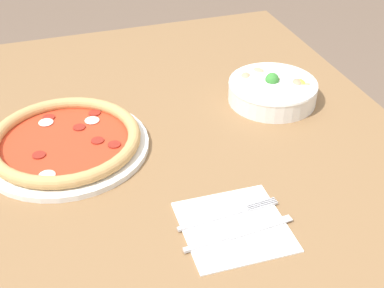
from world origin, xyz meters
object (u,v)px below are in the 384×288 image
Objects in this scene: knife at (234,235)px; pizza at (65,142)px; bowl at (273,90)px; fork at (227,215)px.

pizza is at bearing 119.55° from knife.
bowl is 0.46m from knife.
fork is at bearing -35.87° from bowl.
bowl is 1.08× the size of fork.
bowl is at bearing 49.59° from fork.
bowl is at bearing 95.31° from pizza.
knife is (0.34, 0.23, -0.01)m from pizza.
fork and knife have the same top height.
pizza is 0.49m from bowl.
fork is 0.95× the size of knife.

